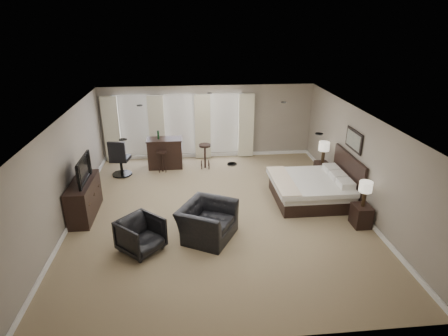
{
  "coord_description": "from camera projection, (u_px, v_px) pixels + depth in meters",
  "views": [
    {
      "loc": [
        -0.7,
        -8.72,
        4.89
      ],
      "look_at": [
        0.2,
        0.4,
        1.1
      ],
      "focal_mm": 30.0,
      "sensor_mm": 36.0,
      "label": 1
    }
  ],
  "objects": [
    {
      "name": "bar_stool_left",
      "position": [
        162.0,
        161.0,
        12.39
      ],
      "size": [
        0.37,
        0.37,
        0.71
      ],
      "primitive_type": "cube",
      "rotation": [
        0.0,
        0.0,
        0.09
      ],
      "color": "black",
      "rests_on": "ground"
    },
    {
      "name": "armchair_far",
      "position": [
        141.0,
        234.0,
        8.19
      ],
      "size": [
        1.14,
        1.14,
        0.86
      ],
      "primitive_type": "imported",
      "rotation": [
        0.0,
        0.0,
        0.82
      ],
      "color": "black",
      "rests_on": "ground"
    },
    {
      "name": "armchair_near",
      "position": [
        207.0,
        216.0,
        8.65
      ],
      "size": [
        1.33,
        1.5,
        1.11
      ],
      "primitive_type": "imported",
      "rotation": [
        0.0,
        0.0,
        1.07
      ],
      "color": "black",
      "rests_on": "ground"
    },
    {
      "name": "lamp_far",
      "position": [
        323.0,
        153.0,
        11.67
      ],
      "size": [
        0.33,
        0.33,
        0.69
      ],
      "primitive_type": "cube",
      "color": "beige",
      "rests_on": "nightstand_far"
    },
    {
      "name": "bar_counter",
      "position": [
        165.0,
        153.0,
        12.67
      ],
      "size": [
        1.18,
        0.61,
        1.03
      ],
      "primitive_type": "cube",
      "color": "black",
      "rests_on": "ground"
    },
    {
      "name": "desk_chair",
      "position": [
        120.0,
        157.0,
        12.0
      ],
      "size": [
        0.72,
        0.72,
        1.23
      ],
      "primitive_type": "cube",
      "rotation": [
        0.0,
        0.0,
        2.98
      ],
      "color": "black",
      "rests_on": "ground"
    },
    {
      "name": "lamp_near",
      "position": [
        365.0,
        194.0,
        9.01
      ],
      "size": [
        0.31,
        0.31,
        0.65
      ],
      "primitive_type": "cube",
      "color": "beige",
      "rests_on": "nightstand_near"
    },
    {
      "name": "bed",
      "position": [
        309.0,
        179.0,
        10.34
      ],
      "size": [
        2.09,
        1.99,
        1.33
      ],
      "primitive_type": "cube",
      "color": "silver",
      "rests_on": "ground"
    },
    {
      "name": "nightstand_far",
      "position": [
        321.0,
        170.0,
        11.9
      ],
      "size": [
        0.4,
        0.49,
        0.53
      ],
      "primitive_type": "cube",
      "color": "black",
      "rests_on": "ground"
    },
    {
      "name": "bar_stool_right",
      "position": [
        205.0,
        156.0,
        12.66
      ],
      "size": [
        0.43,
        0.43,
        0.84
      ],
      "primitive_type": "cube",
      "rotation": [
        0.0,
        0.0,
        -0.09
      ],
      "color": "black",
      "rests_on": "ground"
    },
    {
      "name": "dresser",
      "position": [
        84.0,
        199.0,
        9.63
      ],
      "size": [
        0.53,
        1.64,
        0.95
      ],
      "primitive_type": "cube",
      "color": "black",
      "rests_on": "ground"
    },
    {
      "name": "window_bay",
      "position": [
        180.0,
        127.0,
        13.18
      ],
      "size": [
        5.25,
        0.2,
        2.3
      ],
      "color": "silver",
      "rests_on": "room"
    },
    {
      "name": "wall_art",
      "position": [
        354.0,
        140.0,
        10.02
      ],
      "size": [
        0.04,
        0.96,
        0.56
      ],
      "primitive_type": "cube",
      "color": "slate",
      "rests_on": "room"
    },
    {
      "name": "nightstand_near",
      "position": [
        361.0,
        216.0,
        9.23
      ],
      "size": [
        0.41,
        0.5,
        0.55
      ],
      "primitive_type": "cube",
      "color": "black",
      "rests_on": "ground"
    },
    {
      "name": "tv",
      "position": [
        81.0,
        179.0,
        9.42
      ],
      "size": [
        0.66,
        1.14,
        0.15
      ],
      "primitive_type": "imported",
      "rotation": [
        0.0,
        0.0,
        1.57
      ],
      "color": "black",
      "rests_on": "dresser"
    },
    {
      "name": "room",
      "position": [
        218.0,
        167.0,
        9.45
      ],
      "size": [
        7.6,
        8.6,
        2.64
      ],
      "color": "#887556",
      "rests_on": "ground"
    }
  ]
}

